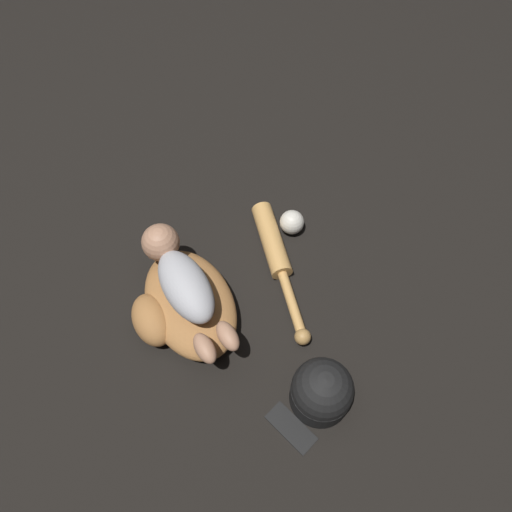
% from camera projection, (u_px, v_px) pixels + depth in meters
% --- Properties ---
extents(ground_plane, '(6.00, 6.00, 0.00)m').
position_uv_depth(ground_plane, '(177.00, 312.00, 1.29)').
color(ground_plane, black).
extents(baseball_glove, '(0.38, 0.32, 0.09)m').
position_uv_depth(baseball_glove, '(184.00, 306.00, 1.25)').
color(baseball_glove, '#A8703D').
rests_on(baseball_glove, ground).
extents(baby_figure, '(0.37, 0.22, 0.09)m').
position_uv_depth(baby_figure, '(181.00, 279.00, 1.19)').
color(baby_figure, '#B2B2B7').
rests_on(baby_figure, baseball_glove).
extents(baseball_bat, '(0.43, 0.10, 0.06)m').
position_uv_depth(baseball_bat, '(276.00, 254.00, 1.35)').
color(baseball_bat, tan).
rests_on(baseball_bat, ground).
extents(baseball, '(0.07, 0.07, 0.07)m').
position_uv_depth(baseball, '(292.00, 222.00, 1.39)').
color(baseball, silver).
rests_on(baseball, ground).
extents(baseball_cap, '(0.19, 0.20, 0.14)m').
position_uv_depth(baseball_cap, '(321.00, 391.00, 1.12)').
color(baseball_cap, black).
rests_on(baseball_cap, ground).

